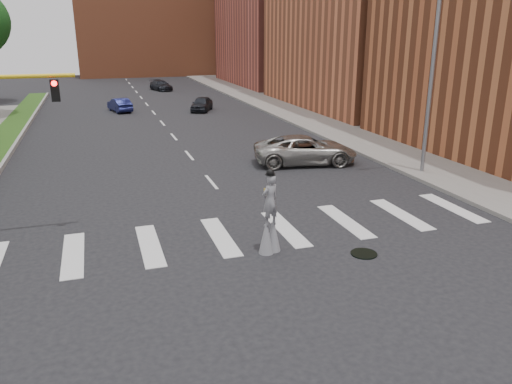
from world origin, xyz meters
name	(u,v)px	position (x,y,z in m)	size (l,w,h in m)	color
ground_plane	(262,243)	(0.00, 0.00, 0.00)	(160.00, 160.00, 0.00)	black
median_curb	(16,144)	(-10.45, 20.00, 0.14)	(0.20, 60.00, 0.28)	gray
sidewalk_right	(306,116)	(12.50, 25.00, 0.09)	(5.00, 90.00, 0.18)	slate
manhole	(364,254)	(3.00, -2.00, 0.02)	(0.90, 0.90, 0.04)	black
building_far	(288,11)	(22.00, 54.00, 10.00)	(16.00, 22.00, 20.00)	#AB4E3F
building_backdrop	(153,22)	(6.00, 78.00, 9.00)	(26.00, 14.00, 18.00)	#B85E39
streetlight	(430,80)	(10.90, 6.00, 4.90)	(2.05, 0.20, 9.00)	slate
stilt_performer	(270,220)	(0.01, -0.80, 1.17)	(0.81, 0.65, 2.95)	#342415
suv_crossing	(305,150)	(5.98, 9.97, 0.81)	(2.69, 5.84, 1.62)	#A2A099
car_near	(202,104)	(4.56, 31.63, 0.68)	(1.60, 3.97, 1.35)	black
car_mid	(120,105)	(-2.96, 33.62, 0.64)	(1.36, 3.90, 1.29)	navy
car_far	(161,85)	(3.21, 50.70, 0.64)	(1.80, 4.43, 1.29)	black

